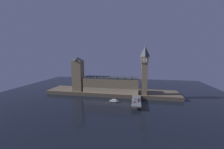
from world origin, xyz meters
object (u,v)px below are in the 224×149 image
clock_tower (145,69)px  boat_upstream (114,101)px  pedestrian_near_rail (132,103)px  pedestrian_mid_walk (140,99)px  victoria_tower (78,74)px  car_southbound_lead (138,101)px  car_southbound_trail (138,99)px  car_northbound_trail (134,102)px  car_northbound_lead (135,99)px  street_lamp_mid (141,97)px  street_lamp_near (132,101)px

clock_tower → boat_upstream: 66.43m
boat_upstream → pedestrian_near_rail: bearing=-36.3°
pedestrian_mid_walk → victoria_tower: bearing=163.9°
car_southbound_lead → car_southbound_trail: (-0.00, 7.60, 0.01)m
victoria_tower → car_southbound_lead: 111.87m
victoria_tower → pedestrian_near_rail: (93.42, -48.27, -27.69)m
pedestrian_near_rail → pedestrian_mid_walk: size_ratio=0.96×
car_northbound_trail → clock_tower: bearing=71.3°
victoria_tower → car_northbound_trail: size_ratio=16.29×
car_southbound_trail → boat_upstream: 34.49m
pedestrian_near_rail → car_southbound_lead: bearing=51.3°
car_northbound_trail → boat_upstream: size_ratio=0.26×
victoria_tower → pedestrian_mid_walk: victoria_tower is taller
car_northbound_lead → car_southbound_trail: bearing=3.7°
car_southbound_trail → street_lamp_mid: bearing=-50.5°
car_northbound_trail → car_southbound_lead: (5.24, 4.85, 0.01)m
car_northbound_lead → pedestrian_near_rail: size_ratio=2.92×
car_southbound_lead → boat_upstream: 35.70m
street_lamp_near → street_lamp_mid: bearing=52.6°
pedestrian_near_rail → boat_upstream: (-26.15, 19.21, -5.65)m
clock_tower → car_northbound_trail: bearing=-108.7°
car_northbound_trail → pedestrian_mid_walk: size_ratio=2.29×
clock_tower → car_northbound_trail: 57.33m
clock_tower → victoria_tower: 110.10m
car_northbound_trail → car_southbound_trail: bearing=67.2°
clock_tower → pedestrian_near_rail: bearing=-109.7°
car_northbound_lead → car_southbound_lead: car_southbound_lead is taller
car_southbound_lead → car_southbound_trail: car_southbound_trail is taller
car_northbound_trail → street_lamp_mid: (8.26, 8.79, 3.59)m
car_northbound_trail → street_lamp_near: 7.42m
pedestrian_mid_walk → street_lamp_near: 22.26m
car_northbound_lead → street_lamp_near: size_ratio=0.76×
car_northbound_lead → pedestrian_mid_walk: (7.86, 1.15, 0.25)m
car_northbound_lead → boat_upstream: size_ratio=0.32×
car_southbound_lead → street_lamp_mid: (3.02, 3.94, 3.58)m
car_northbound_trail → boat_upstream: car_northbound_trail is taller
car_southbound_lead → street_lamp_mid: 6.12m
car_southbound_trail → pedestrian_mid_walk: bearing=17.1°
car_northbound_trail → street_lamp_mid: size_ratio=0.57×
pedestrian_near_rail → street_lamp_mid: size_ratio=0.24×
street_lamp_mid → clock_tower: bearing=80.5°
clock_tower → street_lamp_near: (-16.45, -45.71, -35.77)m
clock_tower → car_northbound_lead: clock_tower is taller
car_northbound_lead → car_southbound_trail: (5.24, 0.34, 0.04)m
boat_upstream → car_southbound_lead: bearing=-15.5°
victoria_tower → boat_upstream: 80.51m
clock_tower → victoria_tower: bearing=178.1°
street_lamp_mid → boat_upstream: bearing=171.6°
victoria_tower → pedestrian_mid_walk: (103.89, -30.07, -27.65)m
pedestrian_near_rail → street_lamp_near: bearing=-112.1°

